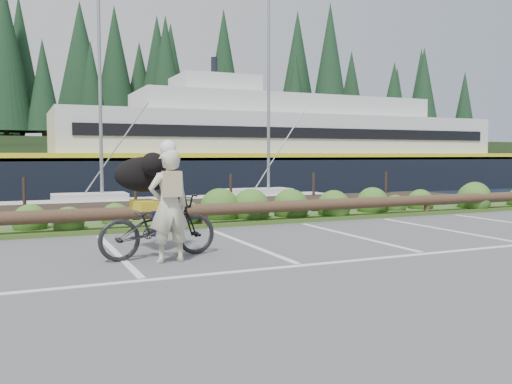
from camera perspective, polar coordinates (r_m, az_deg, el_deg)
ground at (r=9.32m, az=3.69°, el=-7.30°), size 72.00×72.00×0.00m
harbor_backdrop at (r=86.71m, az=-20.87°, el=2.53°), size 170.00×160.00×30.00m
vegetation_strip at (r=14.16m, az=-6.31°, el=-3.22°), size 34.00×1.60×0.10m
log_rail at (r=13.51m, az=-5.40°, el=-3.78°), size 32.00×0.30×0.60m
bicycle at (r=9.71m, az=-10.22°, el=-3.53°), size 2.21×0.99×1.13m
cyclist at (r=9.20m, az=-9.17°, el=-1.48°), size 0.74×0.53×1.91m
dog at (r=10.28m, az=-11.61°, el=1.84°), size 0.68×1.18×0.65m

